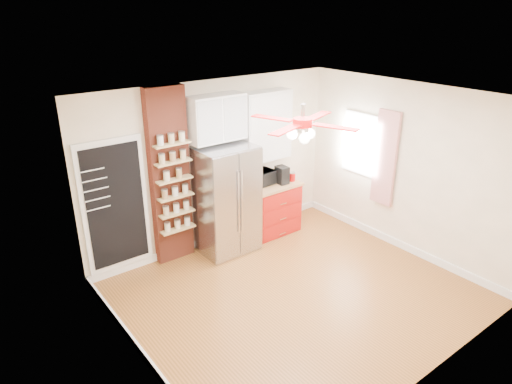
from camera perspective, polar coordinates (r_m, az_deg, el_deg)
floor at (r=6.55m, az=5.00°, el=-12.46°), size 4.50×4.50×0.00m
ceiling at (r=5.48m, az=5.96°, el=11.40°), size 4.50×4.50×0.00m
wall_back at (r=7.36m, az=-5.16°, el=3.43°), size 4.50×0.02×2.70m
wall_front at (r=4.80m, az=22.03°, el=-9.25°), size 4.50×0.02×2.70m
wall_left at (r=4.80m, az=-14.97°, el=-8.25°), size 0.02×4.00×2.70m
wall_right at (r=7.51m, az=18.20°, el=2.74°), size 0.02×4.00×2.70m
chalkboard at (r=6.74m, az=-17.16°, el=-1.68°), size 0.95×0.05×1.95m
brick_pillar at (r=6.91m, az=-10.74°, el=1.81°), size 0.60×0.16×2.70m
fridge at (r=7.22m, az=-3.78°, el=-0.97°), size 0.90×0.70×1.75m
upper_glass_cabinet at (r=6.97m, az=-4.95°, el=9.20°), size 0.90×0.35×0.70m
red_cabinet at (r=7.96m, az=1.90°, el=-1.96°), size 0.94×0.64×0.90m
upper_shelf_unit at (r=7.61m, az=1.22°, el=8.27°), size 0.90×0.30×1.15m
window at (r=7.94m, az=13.01°, el=5.87°), size 0.04×0.75×1.05m
curtain at (r=7.61m, az=15.85°, el=4.07°), size 0.06×0.40×1.55m
ceiling_fan at (r=5.54m, az=5.84°, el=8.59°), size 1.40×1.40×0.44m
toaster_oven at (r=7.70m, az=0.65°, el=1.78°), size 0.46×0.33×0.24m
coffee_maker at (r=7.76m, az=3.26°, el=2.14°), size 0.18×0.23×0.30m
canister_left at (r=7.90m, az=4.54°, el=1.89°), size 0.12×0.12×0.15m
canister_right at (r=8.00m, az=3.51°, el=2.19°), size 0.10×0.10×0.15m
pantry_jar_oats at (r=6.70m, az=-11.13°, el=1.95°), size 0.12×0.12×0.14m
pantry_jar_beans at (r=6.77m, az=-9.60°, el=2.30°), size 0.10×0.10×0.14m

